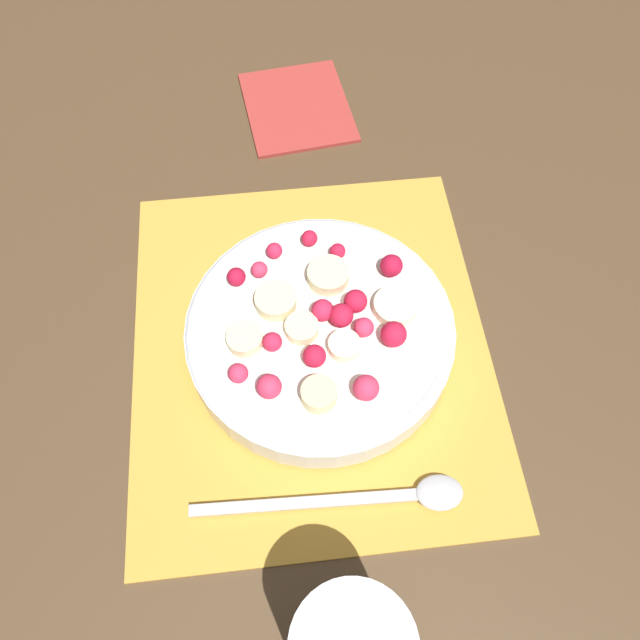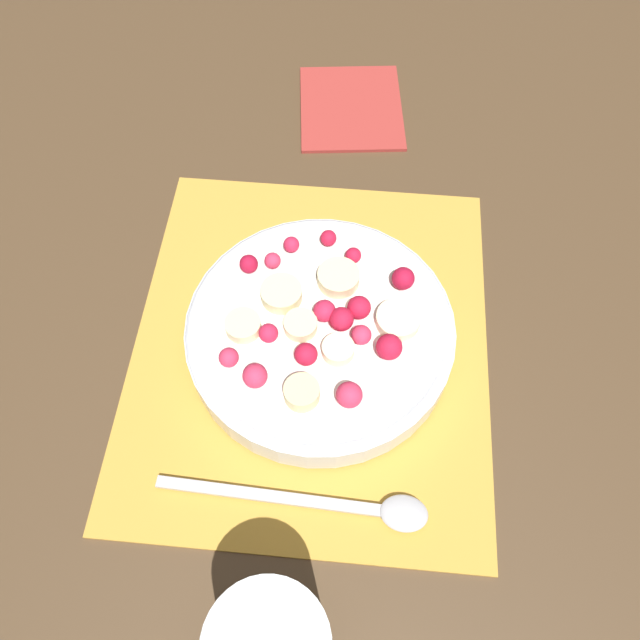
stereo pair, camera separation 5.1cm
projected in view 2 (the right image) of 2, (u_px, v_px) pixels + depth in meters
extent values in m
plane|color=#4C3823|center=(311.00, 344.00, 0.55)|extent=(3.00, 3.00, 0.00)
cube|color=gold|center=(311.00, 342.00, 0.55)|extent=(0.36, 0.31, 0.01)
cylinder|color=silver|center=(320.00, 334.00, 0.53)|extent=(0.23, 0.23, 0.03)
torus|color=silver|center=(320.00, 328.00, 0.53)|extent=(0.23, 0.23, 0.01)
cylinder|color=white|center=(320.00, 325.00, 0.52)|extent=(0.21, 0.21, 0.00)
cylinder|color=beige|center=(300.00, 325.00, 0.51)|extent=(0.03, 0.03, 0.01)
cylinder|color=beige|center=(243.00, 326.00, 0.51)|extent=(0.04, 0.04, 0.01)
cylinder|color=#F4EAB7|center=(338.00, 350.00, 0.50)|extent=(0.03, 0.03, 0.01)
cylinder|color=beige|center=(304.00, 393.00, 0.48)|extent=(0.04, 0.04, 0.01)
cylinder|color=#F4EAB7|center=(398.00, 320.00, 0.52)|extent=(0.05, 0.05, 0.01)
cylinder|color=beige|center=(338.00, 278.00, 0.54)|extent=(0.04, 0.04, 0.01)
cylinder|color=beige|center=(281.00, 294.00, 0.53)|extent=(0.04, 0.04, 0.01)
sphere|color=red|center=(341.00, 322.00, 0.51)|extent=(0.02, 0.02, 0.02)
sphere|color=#D12347|center=(291.00, 245.00, 0.55)|extent=(0.01, 0.01, 0.01)
sphere|color=#DB3356|center=(255.00, 376.00, 0.49)|extent=(0.02, 0.02, 0.02)
sphere|color=#DB3356|center=(229.00, 358.00, 0.50)|extent=(0.02, 0.02, 0.02)
sphere|color=#B21433|center=(403.00, 278.00, 0.53)|extent=(0.02, 0.02, 0.02)
sphere|color=red|center=(328.00, 238.00, 0.56)|extent=(0.01, 0.01, 0.01)
sphere|color=red|center=(353.00, 255.00, 0.55)|extent=(0.01, 0.01, 0.01)
sphere|color=#DB3356|center=(349.00, 395.00, 0.48)|extent=(0.02, 0.02, 0.02)
sphere|color=red|center=(389.00, 347.00, 0.50)|extent=(0.02, 0.02, 0.02)
sphere|color=#D12347|center=(269.00, 333.00, 0.51)|extent=(0.02, 0.02, 0.02)
sphere|color=red|center=(307.00, 354.00, 0.50)|extent=(0.02, 0.02, 0.02)
sphere|color=#DB3356|center=(273.00, 261.00, 0.54)|extent=(0.01, 0.01, 0.01)
sphere|color=#B21433|center=(249.00, 264.00, 0.54)|extent=(0.02, 0.02, 0.02)
sphere|color=#D12347|center=(324.00, 311.00, 0.52)|extent=(0.02, 0.02, 0.02)
sphere|color=red|center=(359.00, 308.00, 0.52)|extent=(0.02, 0.02, 0.02)
sphere|color=#DB3356|center=(361.00, 335.00, 0.51)|extent=(0.02, 0.02, 0.02)
cube|color=#B2B2B7|center=(268.00, 496.00, 0.48)|extent=(0.02, 0.18, 0.00)
ellipsoid|color=#B2B2B7|center=(404.00, 513.00, 0.47)|extent=(0.03, 0.04, 0.01)
cube|color=#A3332D|center=(351.00, 106.00, 0.70)|extent=(0.15, 0.13, 0.01)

